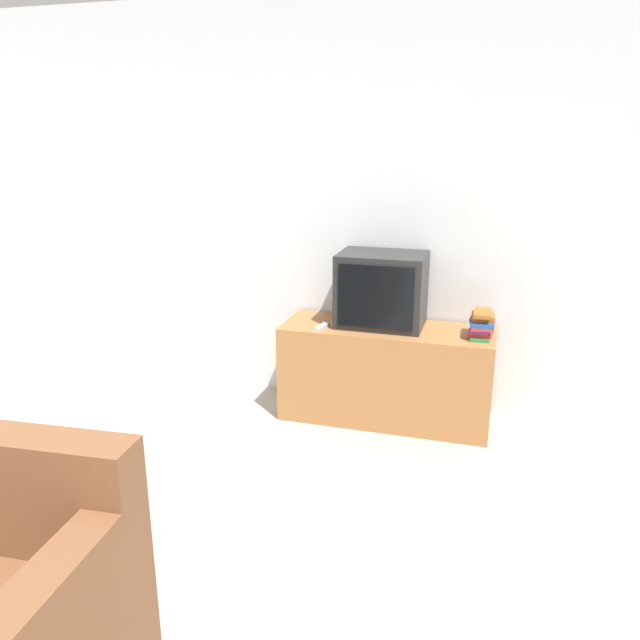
% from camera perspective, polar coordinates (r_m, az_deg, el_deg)
% --- Properties ---
extents(wall_back, '(9.00, 0.06, 2.60)m').
position_cam_1_polar(wall_back, '(4.18, -1.10, 10.19)').
color(wall_back, silver).
rests_on(wall_back, ground_plane).
extents(tv_stand, '(1.32, 0.47, 0.61)m').
position_cam_1_polar(tv_stand, '(4.01, 6.06, -4.86)').
color(tv_stand, '#9E6638').
rests_on(tv_stand, ground_plane).
extents(television, '(0.53, 0.39, 0.46)m').
position_cam_1_polar(television, '(3.90, 5.65, 2.78)').
color(television, black).
rests_on(television, tv_stand).
extents(book_stack, '(0.15, 0.23, 0.17)m').
position_cam_1_polar(book_stack, '(3.80, 14.54, -0.39)').
color(book_stack, '#2D753D').
rests_on(book_stack, tv_stand).
extents(remote_on_stand, '(0.07, 0.15, 0.02)m').
position_cam_1_polar(remote_on_stand, '(3.86, 0.17, -0.64)').
color(remote_on_stand, '#B7B7B7').
rests_on(remote_on_stand, tv_stand).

